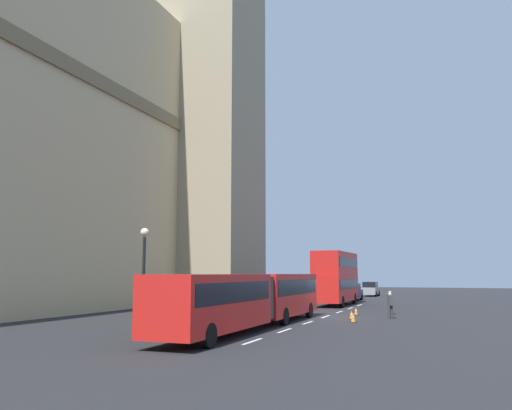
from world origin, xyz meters
The scene contains 12 objects.
ground_plane centered at (0.00, 0.00, 0.00)m, with size 160.00×160.00×0.00m, color #262628.
lane_centre_marking centered at (0.49, 0.00, 0.01)m, with size 29.80×0.16×0.01m.
articulated_bus centered at (-8.31, 1.99, 1.75)m, with size 18.68×2.54×2.90m.
double_decker_bus centered at (13.36, 2.00, 2.71)m, with size 9.43×2.54×4.90m.
sedan_lead centered at (22.55, 2.24, 0.91)m, with size 4.40×1.86×1.85m.
sedan_trailing centered at (34.10, 1.88, 0.91)m, with size 4.40×1.86×1.85m.
traffic_cone_west centered at (-2.90, -2.50, 0.28)m, with size 0.36×0.36×0.58m.
traffic_cone_middle centered at (-0.88, -2.03, 0.28)m, with size 0.36×0.36×0.58m.
traffic_cone_east centered at (2.61, -1.71, 0.28)m, with size 0.36×0.36×0.58m.
street_lamp centered at (-11.99, 6.50, 3.06)m, with size 0.44×0.44×5.27m.
pedestrian_near_cones centered at (0.38, -4.34, 0.91)m, with size 0.46×0.43×1.69m.
pedestrian_by_kerb centered at (3.77, -3.98, 0.91)m, with size 0.37×0.46×1.69m.
Camera 1 is at (-34.68, -8.30, 2.94)m, focal length 36.06 mm.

